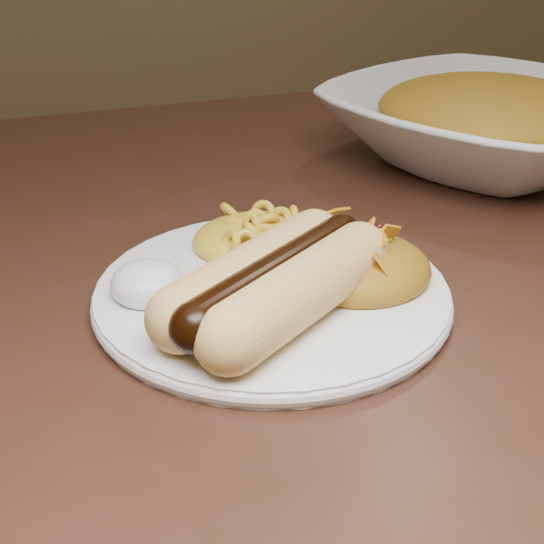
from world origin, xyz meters
name	(u,v)px	position (x,y,z in m)	size (l,w,h in m)	color
table	(156,399)	(0.00, 0.00, 0.66)	(1.60, 0.90, 0.75)	#351C15
plate	(272,294)	(0.07, -0.05, 0.76)	(0.23, 0.23, 0.01)	white
hotdog	(277,281)	(0.07, -0.08, 0.78)	(0.14, 0.14, 0.04)	#F4B777
mac_and_cheese	(255,222)	(0.08, 0.02, 0.78)	(0.09, 0.08, 0.03)	yellow
sour_cream	(147,275)	(0.00, -0.03, 0.78)	(0.05, 0.05, 0.03)	white
taco_salad	(360,255)	(0.13, -0.05, 0.78)	(0.10, 0.09, 0.04)	#B62907
serving_bowl	(488,127)	(0.36, 0.14, 0.79)	(0.29, 0.29, 0.07)	white
bowl_filling	(490,111)	(0.36, 0.14, 0.80)	(0.21, 0.21, 0.05)	#B62907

